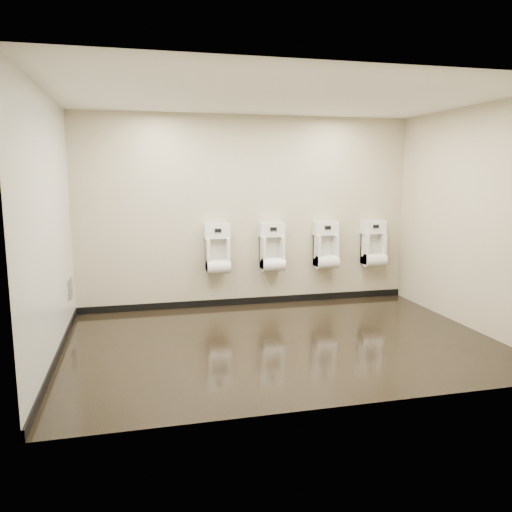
{
  "coord_description": "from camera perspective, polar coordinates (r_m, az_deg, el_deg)",
  "views": [
    {
      "loc": [
        -1.62,
        -5.44,
        1.95
      ],
      "look_at": [
        -0.18,
        0.55,
        0.94
      ],
      "focal_mm": 35.0,
      "sensor_mm": 36.0,
      "label": 1
    }
  ],
  "objects": [
    {
      "name": "ground",
      "position": [
        6.01,
        2.91,
        -9.65
      ],
      "size": [
        5.0,
        3.5,
        0.0
      ],
      "primitive_type": "cube",
      "color": "black",
      "rests_on": "ground"
    },
    {
      "name": "ceiling",
      "position": [
        5.74,
        3.15,
        17.81
      ],
      "size": [
        5.0,
        3.5,
        0.0
      ],
      "primitive_type": "cube",
      "color": "white"
    },
    {
      "name": "back_wall",
      "position": [
        7.4,
        -0.85,
        5.05
      ],
      "size": [
        5.0,
        0.02,
        2.8
      ],
      "primitive_type": "cube",
      "color": "#B9AE8F",
      "rests_on": "ground"
    },
    {
      "name": "front_wall",
      "position": [
        4.07,
        10.05,
        1.39
      ],
      "size": [
        5.0,
        0.02,
        2.8
      ],
      "primitive_type": "cube",
      "color": "#B9AE8F",
      "rests_on": "ground"
    },
    {
      "name": "left_wall",
      "position": [
        5.54,
        -22.63,
        2.9
      ],
      "size": [
        0.02,
        3.5,
        2.8
      ],
      "primitive_type": "cube",
      "color": "#B9AE8F",
      "rests_on": "ground"
    },
    {
      "name": "right_wall",
      "position": [
        6.85,
        23.56,
        3.93
      ],
      "size": [
        0.02,
        3.5,
        2.8
      ],
      "primitive_type": "cube",
      "color": "#B9AE8F",
      "rests_on": "ground"
    },
    {
      "name": "tile_overlay_left",
      "position": [
        5.54,
        -22.58,
        2.9
      ],
      "size": [
        0.01,
        3.5,
        2.8
      ],
      "primitive_type": "cube",
      "color": "silver",
      "rests_on": "ground"
    },
    {
      "name": "skirting_back",
      "position": [
        7.6,
        -0.8,
        -5.15
      ],
      "size": [
        5.0,
        0.02,
        0.1
      ],
      "primitive_type": "cube",
      "color": "black",
      "rests_on": "ground"
    },
    {
      "name": "skirting_left",
      "position": [
        5.83,
        -21.67,
        -10.39
      ],
      "size": [
        0.02,
        3.5,
        0.1
      ],
      "primitive_type": "cube",
      "color": "black",
      "rests_on": "ground"
    },
    {
      "name": "access_panel",
      "position": [
        6.86,
        -20.47,
        -3.49
      ],
      "size": [
        0.04,
        0.25,
        0.25
      ],
      "color": "#9E9EA3",
      "rests_on": "left_wall"
    },
    {
      "name": "urinal_0",
      "position": [
        7.25,
        -4.4,
        0.42
      ],
      "size": [
        0.38,
        0.29,
        0.71
      ],
      "color": "silver",
      "rests_on": "back_wall"
    },
    {
      "name": "urinal_1",
      "position": [
        7.42,
        1.88,
        0.65
      ],
      "size": [
        0.38,
        0.29,
        0.71
      ],
      "color": "silver",
      "rests_on": "back_wall"
    },
    {
      "name": "urinal_2",
      "position": [
        7.69,
        8.01,
        0.87
      ],
      "size": [
        0.38,
        0.29,
        0.71
      ],
      "color": "silver",
      "rests_on": "back_wall"
    },
    {
      "name": "urinal_3",
      "position": [
        8.01,
        13.3,
        1.05
      ],
      "size": [
        0.38,
        0.29,
        0.71
      ],
      "color": "silver",
      "rests_on": "back_wall"
    }
  ]
}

